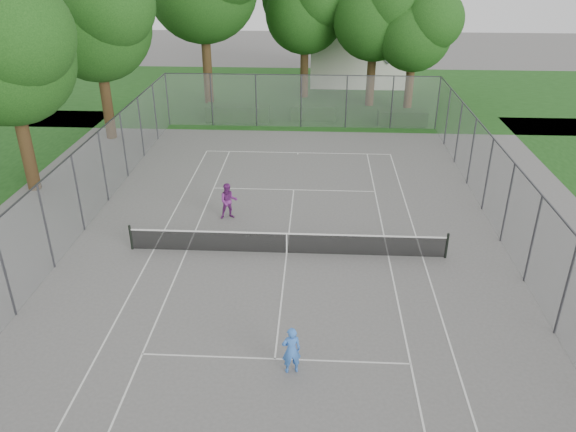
# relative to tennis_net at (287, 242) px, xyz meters

# --- Properties ---
(ground) EXTENTS (120.00, 120.00, 0.00)m
(ground) POSITION_rel_tennis_net_xyz_m (0.00, 0.00, -0.51)
(ground) COLOR #605E5B
(ground) RESTS_ON ground
(grass_far) EXTENTS (60.00, 20.00, 0.00)m
(grass_far) POSITION_rel_tennis_net_xyz_m (0.00, 26.00, -0.51)
(grass_far) COLOR #194714
(grass_far) RESTS_ON ground
(court_markings) EXTENTS (11.03, 23.83, 0.01)m
(court_markings) POSITION_rel_tennis_net_xyz_m (0.00, 0.00, -0.50)
(court_markings) COLOR silver
(court_markings) RESTS_ON ground
(tennis_net) EXTENTS (12.87, 0.10, 1.10)m
(tennis_net) POSITION_rel_tennis_net_xyz_m (0.00, 0.00, 0.00)
(tennis_net) COLOR black
(tennis_net) RESTS_ON ground
(perimeter_fence) EXTENTS (18.08, 34.08, 3.52)m
(perimeter_fence) POSITION_rel_tennis_net_xyz_m (0.00, 0.00, 1.30)
(perimeter_fence) COLOR #38383D
(perimeter_fence) RESTS_ON ground
(tree_far_midleft) EXTENTS (6.95, 6.35, 10.00)m
(tree_far_midleft) POSITION_rel_tennis_net_xyz_m (0.07, 24.97, 6.36)
(tree_far_midleft) COLOR #392614
(tree_far_midleft) RESTS_ON ground
(tree_far_midright) EXTENTS (6.89, 6.29, 9.90)m
(tree_far_midright) POSITION_rel_tennis_net_xyz_m (5.12, 22.70, 6.29)
(tree_far_midright) COLOR #392614
(tree_far_midright) RESTS_ON ground
(tree_far_right) EXTENTS (6.00, 5.48, 8.62)m
(tree_far_right) POSITION_rel_tennis_net_xyz_m (7.79, 21.27, 5.41)
(tree_far_right) COLOR #392614
(tree_far_right) RESTS_ON ground
(tree_side_back) EXTENTS (7.50, 6.85, 10.78)m
(tree_side_back) POSITION_rel_tennis_net_xyz_m (-11.95, 14.02, 6.90)
(tree_side_back) COLOR #392614
(tree_side_back) RESTS_ON ground
(tree_side_front) EXTENTS (7.12, 6.50, 10.23)m
(tree_side_front) POSITION_rel_tennis_net_xyz_m (-13.16, 5.79, 6.52)
(tree_side_front) COLOR #392614
(tree_side_front) RESTS_ON ground
(hedge_left) EXTENTS (4.39, 1.32, 1.10)m
(hedge_left) POSITION_rel_tennis_net_xyz_m (-4.43, 18.24, 0.04)
(hedge_left) COLOR #194014
(hedge_left) RESTS_ON ground
(hedge_mid) EXTENTS (3.15, 0.90, 0.99)m
(hedge_mid) POSITION_rel_tennis_net_xyz_m (0.81, 18.75, -0.02)
(hedge_mid) COLOR #194014
(hedge_mid) RESTS_ON ground
(hedge_right) EXTENTS (3.29, 1.21, 0.99)m
(hedge_right) POSITION_rel_tennis_net_xyz_m (6.90, 17.91, -0.02)
(hedge_right) COLOR #194014
(hedge_right) RESTS_ON ground
(house) EXTENTS (8.46, 6.56, 10.54)m
(house) POSITION_rel_tennis_net_xyz_m (4.67, 30.67, 3.73)
(house) COLOR silver
(house) RESTS_ON ground
(girl_player) EXTENTS (0.65, 0.50, 1.57)m
(girl_player) POSITION_rel_tennis_net_xyz_m (0.53, -6.90, 0.27)
(girl_player) COLOR #3975D9
(girl_player) RESTS_ON ground
(woman_player) EXTENTS (0.95, 0.82, 1.69)m
(woman_player) POSITION_rel_tennis_net_xyz_m (-2.81, 3.07, 0.33)
(woman_player) COLOR #76287A
(woman_player) RESTS_ON ground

